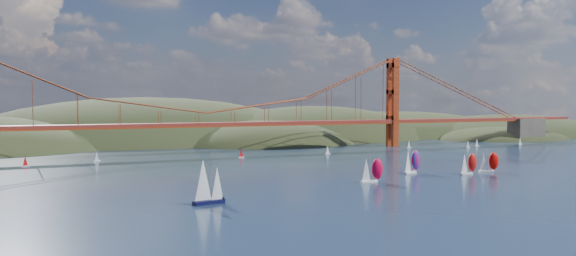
{
  "coord_description": "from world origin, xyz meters",
  "views": [
    {
      "loc": [
        -83.96,
        -112.95,
        28.51
      ],
      "look_at": [
        7.61,
        90.0,
        17.7
      ],
      "focal_mm": 35.0,
      "sensor_mm": 36.0,
      "label": 1
    }
  ],
  "objects_px": {
    "sloop_navy": "(207,182)",
    "racer_0": "(372,170)",
    "racer_2": "(488,162)",
    "racer_rwb": "(412,161)",
    "racer_1": "(468,163)"
  },
  "relations": [
    {
      "from": "racer_0",
      "to": "racer_1",
      "type": "distance_m",
      "value": 46.13
    },
    {
      "from": "sloop_navy",
      "to": "racer_2",
      "type": "relative_size",
      "value": 1.54
    },
    {
      "from": "racer_rwb",
      "to": "sloop_navy",
      "type": "bearing_deg",
      "value": -176.0
    },
    {
      "from": "racer_0",
      "to": "racer_2",
      "type": "relative_size",
      "value": 1.05
    },
    {
      "from": "sloop_navy",
      "to": "racer_rwb",
      "type": "height_order",
      "value": "sloop_navy"
    },
    {
      "from": "racer_1",
      "to": "racer_2",
      "type": "height_order",
      "value": "racer_1"
    },
    {
      "from": "racer_rwb",
      "to": "racer_1",
      "type": "bearing_deg",
      "value": -47.82
    },
    {
      "from": "sloop_navy",
      "to": "racer_rwb",
      "type": "xyz_separation_m",
      "value": [
        91.73,
        30.93,
        -1.29
      ]
    },
    {
      "from": "sloop_navy",
      "to": "racer_0",
      "type": "bearing_deg",
      "value": 4.49
    },
    {
      "from": "sloop_navy",
      "to": "racer_2",
      "type": "xyz_separation_m",
      "value": [
        121.85,
        21.27,
        -1.88
      ]
    },
    {
      "from": "racer_1",
      "to": "racer_rwb",
      "type": "relative_size",
      "value": 0.9
    },
    {
      "from": "racer_2",
      "to": "racer_0",
      "type": "bearing_deg",
      "value": -153.61
    },
    {
      "from": "racer_0",
      "to": "racer_2",
      "type": "bearing_deg",
      "value": 10.45
    },
    {
      "from": "racer_1",
      "to": "racer_rwb",
      "type": "xyz_separation_m",
      "value": [
        -17.93,
        11.73,
        0.48
      ]
    },
    {
      "from": "sloop_navy",
      "to": "racer_1",
      "type": "height_order",
      "value": "sloop_navy"
    }
  ]
}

